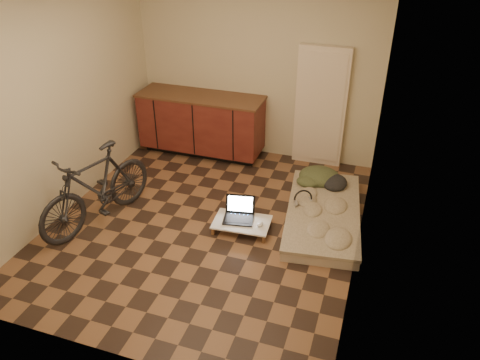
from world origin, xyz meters
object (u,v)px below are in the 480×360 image
(lap_desk, at_px, (242,222))
(laptop, at_px, (239,214))
(bicycle, at_px, (96,184))
(futon, at_px, (323,214))

(lap_desk, bearing_deg, laptop, 125.62)
(bicycle, height_order, futon, bicycle)
(futon, bearing_deg, lap_desk, -157.40)
(bicycle, bearing_deg, futon, 36.24)
(bicycle, height_order, laptop, bicycle)
(bicycle, relative_size, laptop, 4.08)
(lap_desk, bearing_deg, bicycle, -171.05)
(futon, bearing_deg, laptop, -162.29)
(futon, height_order, laptop, laptop)
(bicycle, height_order, lap_desk, bicycle)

